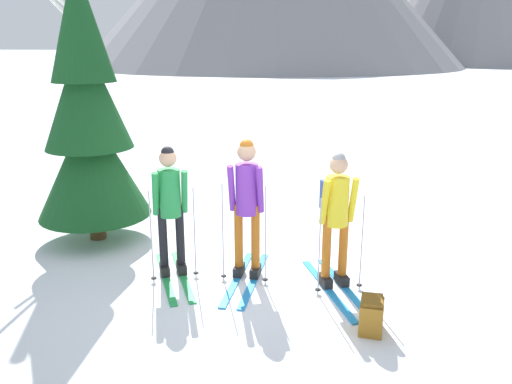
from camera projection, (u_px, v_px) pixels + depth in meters
name	position (u px, v px, depth m)	size (l,w,h in m)	color
ground_plane	(259.00, 273.00, 6.83)	(400.00, 400.00, 0.00)	white
skier_in_green	(170.00, 204.00, 6.53)	(1.01, 1.54, 1.71)	green
skier_in_purple	(247.00, 203.00, 6.44)	(0.61, 1.63, 1.81)	#1E84D1
skier_in_yellow	(336.00, 213.00, 6.22)	(0.99, 1.67, 1.70)	#1E84D1
pine_tree_near	(88.00, 120.00, 7.52)	(1.67, 1.67, 4.04)	#51381E
birch_tree_tall	(76.00, 68.00, 9.09)	(0.30, 1.01, 4.92)	silver
backpack_on_snow_front	(371.00, 315.00, 5.39)	(0.26, 0.34, 0.38)	#99661E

